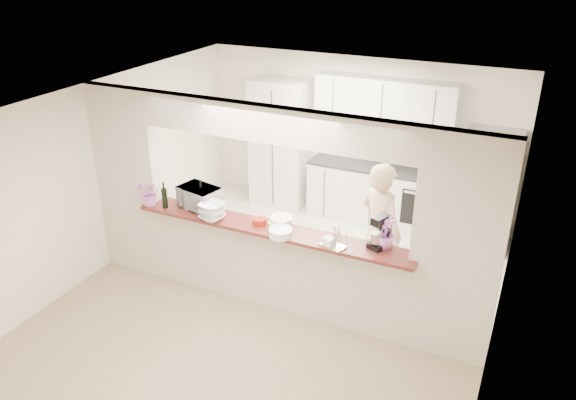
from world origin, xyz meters
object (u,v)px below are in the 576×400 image
Objects in this scene: refrigerator at (486,191)px; stand_mixer at (381,233)px; person at (380,231)px; toaster_oven at (199,198)px.

refrigerator is 2.74m from stand_mixer.
stand_mixer is at bearing 135.66° from person.
person reaches higher than refrigerator.
stand_mixer is 0.86m from person.
toaster_oven is 2.27m from stand_mixer.
refrigerator is 4.04m from toaster_oven.
toaster_oven is at bearing -179.71° from stand_mixer.
toaster_oven is (-3.07, -2.60, 0.38)m from refrigerator.
stand_mixer is at bearing -107.08° from refrigerator.
stand_mixer reaches higher than toaster_oven.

